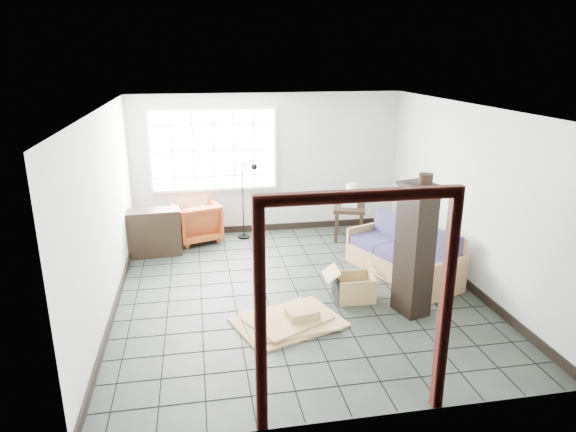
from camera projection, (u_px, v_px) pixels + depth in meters
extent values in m
plane|color=black|center=(296.00, 291.00, 7.38)|extent=(5.50, 5.50, 0.00)
cube|color=#BABEB6|center=(268.00, 164.00, 9.57)|extent=(5.00, 0.02, 2.60)
cube|color=#BABEB6|center=(359.00, 293.00, 4.40)|extent=(5.00, 0.02, 2.60)
cube|color=#BABEB6|center=(105.00, 214.00, 6.56)|extent=(0.02, 5.50, 2.60)
cube|color=#BABEB6|center=(466.00, 196.00, 7.41)|extent=(0.02, 5.50, 2.60)
cube|color=white|center=(297.00, 108.00, 6.59)|extent=(5.00, 5.50, 0.02)
cube|color=black|center=(269.00, 227.00, 9.92)|extent=(4.95, 0.03, 0.12)
cube|color=black|center=(117.00, 302.00, 6.94)|extent=(0.03, 5.45, 0.12)
cube|color=black|center=(456.00, 275.00, 7.78)|extent=(0.03, 5.45, 0.12)
cube|color=silver|center=(214.00, 150.00, 9.27)|extent=(2.32, 0.06, 1.52)
cube|color=white|center=(214.00, 151.00, 9.23)|extent=(2.20, 0.02, 1.40)
cube|color=#360F0C|center=(260.00, 325.00, 4.38)|extent=(0.10, 0.08, 2.10)
cube|color=#360F0C|center=(445.00, 308.00, 4.67)|extent=(0.10, 0.08, 2.10)
cube|color=#360F0C|center=(361.00, 196.00, 4.20)|extent=(1.80, 0.08, 0.10)
cube|color=#9D7B47|center=(402.00, 266.00, 7.86)|extent=(1.31, 1.89, 0.32)
cube|color=#9D7B47|center=(449.00, 279.00, 7.10)|extent=(0.67, 0.31, 0.56)
cube|color=#9D7B47|center=(364.00, 241.00, 8.55)|extent=(0.67, 0.31, 0.56)
cube|color=#9D7B47|center=(418.00, 242.00, 7.93)|extent=(0.73, 1.65, 0.61)
cube|color=#161B38|center=(431.00, 265.00, 7.32)|extent=(0.80, 0.76, 0.14)
cube|color=#161B38|center=(445.00, 247.00, 7.39)|extent=(0.33, 0.57, 0.46)
cube|color=#161B38|center=(402.00, 252.00, 7.79)|extent=(0.80, 0.76, 0.14)
cube|color=#161B38|center=(415.00, 236.00, 7.85)|extent=(0.33, 0.57, 0.46)
cube|color=#161B38|center=(376.00, 241.00, 8.25)|extent=(0.80, 0.76, 0.14)
cube|color=#161B38|center=(389.00, 226.00, 8.32)|extent=(0.33, 0.57, 0.46)
imported|color=maroon|center=(196.00, 220.00, 9.27)|extent=(0.96, 0.93, 0.79)
cube|color=black|center=(349.00, 209.00, 9.31)|extent=(0.70, 0.70, 0.07)
cube|color=black|center=(336.00, 228.00, 9.22)|extent=(0.07, 0.07, 0.56)
cube|color=black|center=(361.00, 229.00, 9.16)|extent=(0.07, 0.07, 0.56)
cube|color=black|center=(337.00, 220.00, 9.64)|extent=(0.07, 0.07, 0.56)
cube|color=black|center=(361.00, 221.00, 9.58)|extent=(0.07, 0.07, 0.56)
cylinder|color=black|center=(351.00, 202.00, 9.36)|extent=(0.13, 0.13, 0.14)
cylinder|color=black|center=(352.00, 195.00, 9.32)|extent=(0.03, 0.03, 0.10)
cone|color=beige|center=(352.00, 189.00, 9.29)|extent=(0.33, 0.33, 0.21)
cube|color=silver|center=(349.00, 203.00, 9.35)|extent=(0.34, 0.30, 0.10)
cylinder|color=black|center=(342.00, 203.00, 9.37)|extent=(0.04, 0.06, 0.06)
cylinder|color=black|center=(244.00, 237.00, 9.54)|extent=(0.25, 0.25, 0.03)
cylinder|color=black|center=(243.00, 201.00, 9.33)|extent=(0.02, 0.02, 1.37)
cylinder|color=black|center=(248.00, 163.00, 9.08)|extent=(0.23, 0.04, 0.12)
sphere|color=black|center=(254.00, 167.00, 9.06)|extent=(0.13, 0.13, 0.12)
cube|color=black|center=(150.00, 233.00, 8.61)|extent=(1.04, 0.47, 0.79)
cube|color=black|center=(150.00, 232.00, 8.60)|extent=(0.97, 0.40, 0.03)
cube|color=black|center=(414.00, 251.00, 6.54)|extent=(0.43, 0.50, 1.72)
cube|color=black|center=(420.00, 185.00, 6.28)|extent=(0.48, 0.55, 0.04)
cylinder|color=black|center=(426.00, 179.00, 6.23)|extent=(0.20, 0.20, 0.13)
cube|color=olive|center=(353.00, 298.00, 7.15)|extent=(0.52, 0.42, 0.02)
cube|color=black|center=(336.00, 288.00, 7.07)|extent=(0.03, 0.41, 0.35)
cube|color=olive|center=(372.00, 286.00, 7.14)|extent=(0.03, 0.41, 0.35)
cube|color=olive|center=(358.00, 294.00, 6.91)|extent=(0.51, 0.04, 0.35)
cube|color=olive|center=(350.00, 281.00, 7.30)|extent=(0.51, 0.04, 0.35)
cube|color=olive|center=(331.00, 273.00, 6.99)|extent=(0.21, 0.41, 0.14)
cube|color=olive|center=(377.00, 270.00, 7.08)|extent=(0.21, 0.41, 0.14)
cube|color=olive|center=(288.00, 322.00, 6.49)|extent=(1.52, 1.29, 0.03)
cube|color=olive|center=(288.00, 320.00, 6.48)|extent=(1.24, 1.00, 0.03)
cube|color=olive|center=(288.00, 319.00, 6.48)|extent=(1.19, 1.08, 0.03)
cube|color=olive|center=(302.00, 313.00, 6.48)|extent=(0.43, 0.36, 0.11)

